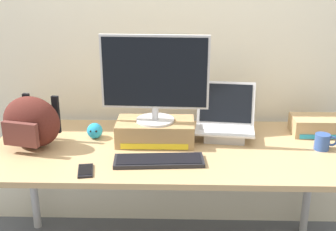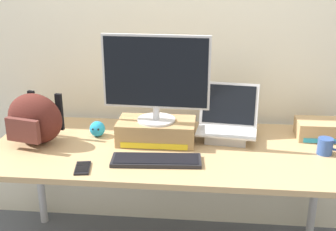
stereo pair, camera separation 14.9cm
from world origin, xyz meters
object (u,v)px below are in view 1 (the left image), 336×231
desktop_monitor (155,78)px  messenger_backpack (31,122)px  toner_box_yellow (155,131)px  toner_box_cyan (320,126)px  open_laptop (225,127)px  cell_phone (86,171)px  plush_toy (95,131)px  external_keyboard (159,161)px  coffee_mug (323,142)px

desktop_monitor → messenger_backpack: 0.69m
toner_box_yellow → toner_box_cyan: size_ratio=1.31×
toner_box_yellow → messenger_backpack: messenger_backpack is taller
desktop_monitor → toner_box_cyan: desktop_monitor is taller
open_laptop → toner_box_cyan: size_ratio=1.09×
messenger_backpack → toner_box_cyan: 1.60m
messenger_backpack → desktop_monitor: bearing=20.6°
cell_phone → plush_toy: plush_toy is taller
open_laptop → external_keyboard: open_laptop is taller
external_keyboard → cell_phone: size_ratio=3.15×
cell_phone → toner_box_cyan: toner_box_cyan is taller
messenger_backpack → plush_toy: messenger_backpack is taller
cell_phone → coffee_mug: bearing=3.6°
external_keyboard → plush_toy: 0.48m
toner_box_yellow → external_keyboard: toner_box_yellow is taller
coffee_mug → toner_box_cyan: bearing=76.9°
toner_box_yellow → desktop_monitor: (-0.00, -0.00, 0.30)m
cell_phone → toner_box_cyan: size_ratio=0.45×
cell_phone → messenger_backpack: bearing=129.7°
desktop_monitor → open_laptop: desktop_monitor is taller
toner_box_yellow → toner_box_cyan: 0.95m
desktop_monitor → coffee_mug: size_ratio=4.75×
messenger_backpack → cell_phone: size_ratio=2.47×
external_keyboard → cell_phone: 0.36m
plush_toy → toner_box_cyan: 1.28m
toner_box_yellow → messenger_backpack: bearing=-172.8°
open_laptop → plush_toy: 0.73m
open_laptop → plush_toy: (-0.73, -0.04, -0.02)m
toner_box_yellow → external_keyboard: (0.03, -0.26, -0.05)m
open_laptop → desktop_monitor: bearing=-161.4°
external_keyboard → cell_phone: (-0.34, -0.11, -0.01)m
toner_box_yellow → open_laptop: (0.39, 0.08, -0.00)m
desktop_monitor → open_laptop: bearing=14.5°
toner_box_yellow → coffee_mug: (0.89, -0.08, -0.02)m
plush_toy → cell_phone: bearing=-85.6°
coffee_mug → external_keyboard: bearing=-167.9°
external_keyboard → toner_box_cyan: 0.99m
cell_phone → plush_toy: (-0.03, 0.41, 0.04)m
coffee_mug → toner_box_cyan: size_ratio=0.37×
desktop_monitor → external_keyboard: (0.03, -0.26, -0.35)m
open_laptop → external_keyboard: size_ratio=0.77×
toner_box_yellow → messenger_backpack: size_ratio=1.19×
cell_phone → toner_box_cyan: bearing=12.3°
open_laptop → coffee_mug: bearing=-11.2°
external_keyboard → messenger_backpack: size_ratio=1.28×
cell_phone → toner_box_cyan: 1.35m
cell_phone → plush_toy: bearing=84.4°
toner_box_yellow → coffee_mug: toner_box_yellow is taller
desktop_monitor → coffee_mug: bearing=-2.6°
plush_toy → toner_box_cyan: toner_box_cyan is taller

